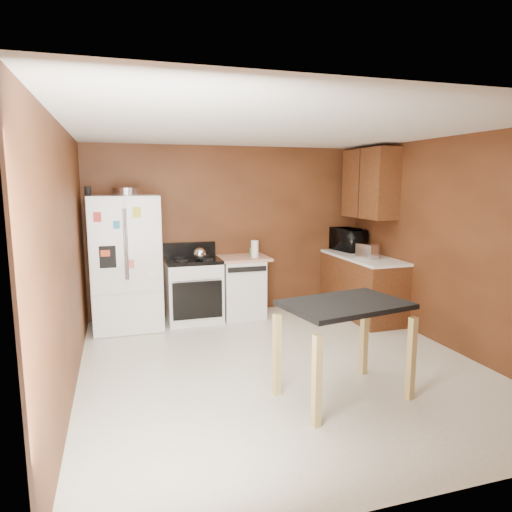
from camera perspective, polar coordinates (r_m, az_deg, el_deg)
name	(u,v)px	position (r m, az deg, el deg)	size (l,w,h in m)	color
floor	(282,365)	(5.11, 3.23, -13.49)	(4.50, 4.50, 0.00)	white
ceiling	(284,129)	(4.74, 3.52, 15.60)	(4.50, 4.50, 0.00)	white
wall_back	(231,230)	(6.90, -3.14, 3.21)	(4.20, 4.20, 0.00)	brown
wall_front	(418,308)	(2.81, 19.60, -6.17)	(4.20, 4.20, 0.00)	brown
wall_left	(67,262)	(4.50, -22.59, -0.72)	(4.50, 4.50, 0.00)	brown
wall_right	(450,244)	(5.84, 23.10, 1.38)	(4.50, 4.50, 0.00)	brown
roasting_pan	(128,191)	(6.30, -15.76, 7.77)	(0.40, 0.40, 0.10)	silver
pen_cup	(88,191)	(6.18, -20.29, 7.62)	(0.08, 0.08, 0.12)	black
kettle	(200,254)	(6.37, -7.04, 0.27)	(0.18, 0.18, 0.18)	silver
paper_towel	(255,249)	(6.60, -0.16, 0.88)	(0.11, 0.11, 0.25)	white
green_canister	(253,252)	(6.74, -0.39, 0.47)	(0.10, 0.10, 0.11)	#40A757
toaster	(367,251)	(6.67, 13.72, 0.61)	(0.17, 0.28, 0.21)	silver
microwave	(348,240)	(7.34, 11.42, 1.91)	(0.58, 0.39, 0.32)	black
refrigerator	(126,263)	(6.37, -15.92, -0.82)	(0.90, 0.80, 1.80)	white
gas_range	(194,289)	(6.60, -7.82, -4.10)	(0.76, 0.68, 1.10)	white
dishwasher	(242,286)	(6.77, -1.81, -3.76)	(0.78, 0.63, 0.89)	white
right_cabinets	(364,255)	(6.93, 13.39, 0.14)	(0.63, 1.58, 2.45)	brown
island	(345,318)	(4.24, 11.02, -7.64)	(1.21, 0.91, 0.91)	black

